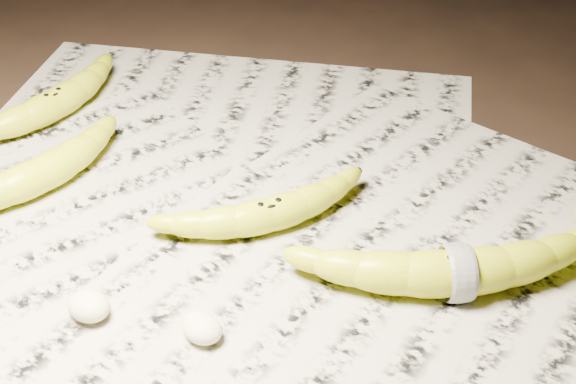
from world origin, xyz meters
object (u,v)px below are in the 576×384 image
Objects in this scene: banana_left_b at (38,172)px; banana_taped at (457,269)px; banana_left_a at (53,102)px; banana_center at (269,211)px.

banana_taped reaches higher than banana_left_b.
banana_center is at bearing -93.71° from banana_left_a.
banana_left_b is at bearing -136.85° from banana_left_a.
banana_left_b reaches higher than banana_center.
banana_taped is (0.41, 0.10, 0.00)m from banana_left_b.
banana_taped is (0.18, 0.02, 0.00)m from banana_center.
banana_left_b is 0.42m from banana_taped.
banana_center is at bearing -61.83° from banana_left_b.
banana_taped reaches higher than banana_left_a.
banana_left_a is 0.32m from banana_center.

